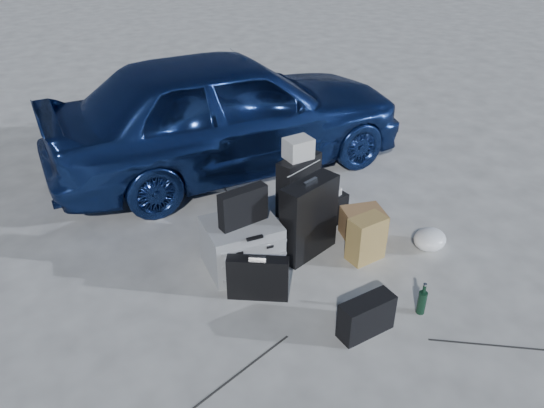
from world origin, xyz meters
The scene contains 16 objects.
ground centered at (0.00, 0.00, 0.00)m, with size 60.00×60.00×0.00m, color silver.
car centered at (0.11, 2.54, 0.69)m, with size 1.64×4.08×1.39m, color navy.
pelican_case centered at (-0.59, 0.71, 0.22)m, with size 0.61×0.50×0.44m, color #9A9C9F.
laptop_bag centered at (-0.57, 0.70, 0.60)m, with size 0.43×0.11×0.32m, color black.
briefcase centered at (-0.65, 0.27, 0.19)m, with size 0.49×0.11×0.38m, color black.
suitcase_left centered at (0.02, 0.61, 0.36)m, with size 0.56×0.20×0.73m, color black.
suitcase_right centered at (0.31, 1.29, 0.30)m, with size 0.50×0.18×0.60m, color black.
white_carton centered at (0.30, 1.29, 0.70)m, with size 0.26×0.20×0.20m, color beige.
duffel_bag centered at (0.32, 0.96, 0.15)m, with size 0.61×0.26×0.30m, color black.
flat_box_white centered at (0.31, 0.98, 0.34)m, with size 0.44×0.33×0.08m, color beige.
flat_box_black centered at (0.33, 0.99, 0.41)m, with size 0.27×0.19×0.06m, color black.
kraft_bag centered at (0.43, 0.30, 0.21)m, with size 0.32×0.19×0.42m, color #AC894B.
cardboard_box centered at (0.61, 0.59, 0.14)m, with size 0.37×0.32×0.28m, color #9B7143.
plastic_bag centered at (1.05, 0.15, 0.09)m, with size 0.33×0.28×0.18m, color white.
messenger_bag centered at (-0.12, -0.45, 0.15)m, with size 0.43×0.16×0.30m, color black.
green_bottle centered at (0.39, -0.48, 0.14)m, with size 0.07×0.07×0.27m, color black.
Camera 1 is at (-2.10, -2.71, 2.86)m, focal length 35.00 mm.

